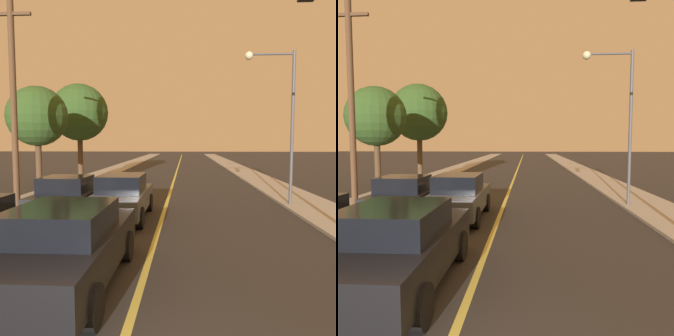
% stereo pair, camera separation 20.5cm
% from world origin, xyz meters
% --- Properties ---
extents(road_surface, '(10.51, 80.00, 0.01)m').
position_xyz_m(road_surface, '(0.00, 36.00, 0.01)').
color(road_surface, '#2D2B28').
rests_on(road_surface, ground).
extents(sidewalk_left, '(2.50, 80.00, 0.12)m').
position_xyz_m(sidewalk_left, '(-6.50, 36.00, 0.06)').
color(sidewalk_left, '#9E998E').
rests_on(sidewalk_left, ground).
extents(sidewalk_right, '(2.50, 80.00, 0.12)m').
position_xyz_m(sidewalk_right, '(6.50, 36.00, 0.06)').
color(sidewalk_right, '#9E998E').
rests_on(sidewalk_right, ground).
extents(car_near_lane_front, '(2.10, 4.82, 1.67)m').
position_xyz_m(car_near_lane_front, '(-1.47, 3.45, 0.86)').
color(car_near_lane_front, black).
rests_on(car_near_lane_front, ground).
extents(car_near_lane_second, '(1.92, 4.54, 1.70)m').
position_xyz_m(car_near_lane_second, '(-1.47, 9.30, 0.86)').
color(car_near_lane_second, '#474C51').
rests_on(car_near_lane_second, ground).
extents(car_outer_lane_second, '(2.10, 3.97, 1.56)m').
position_xyz_m(car_outer_lane_second, '(-3.78, 9.82, 0.79)').
color(car_outer_lane_second, black).
rests_on(car_outer_lane_second, ground).
extents(streetlamp_right, '(2.21, 0.36, 6.77)m').
position_xyz_m(streetlamp_right, '(5.06, 12.10, 4.53)').
color(streetlamp_right, '#47474C').
rests_on(streetlamp_right, ground).
extents(utility_pole_left, '(1.60, 0.24, 8.28)m').
position_xyz_m(utility_pole_left, '(-5.85, 9.84, 4.42)').
color(utility_pole_left, '#513823').
rests_on(utility_pole_left, ground).
extents(tree_left_near, '(3.97, 3.97, 6.85)m').
position_xyz_m(tree_left_near, '(-6.57, 20.04, 4.96)').
color(tree_left_near, '#4C3823').
rests_on(tree_left_near, ground).
extents(tree_left_far, '(3.05, 3.05, 5.63)m').
position_xyz_m(tree_left_far, '(-6.70, 13.73, 4.20)').
color(tree_left_far, '#4C3823').
rests_on(tree_left_far, ground).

